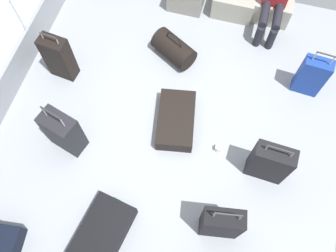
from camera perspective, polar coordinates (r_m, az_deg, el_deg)
The scene contains 13 objects.
ground_plane at distance 4.56m, azimuth 0.15°, elevation -0.60°, with size 4.40×5.20×0.06m, color gray.
gunwale_port at distance 5.05m, azimuth -24.47°, elevation 6.62°, with size 0.06×5.20×0.45m, color gray.
cargo_crate_1 at distance 5.60m, azimuth 10.77°, elevation 19.30°, with size 0.64×0.48×0.36m.
cargo_crate_2 at distance 5.64m, azimuth 16.41°, elevation 17.95°, with size 0.62×0.39×0.36m.
suitcase_0 at distance 3.88m, azimuth 8.63°, elevation -15.45°, with size 0.44×0.26×0.88m.
suitcase_1 at distance 4.35m, azimuth -16.71°, elevation -0.94°, with size 0.47×0.36×0.85m.
suitcase_2 at distance 4.88m, azimuth -17.41°, elevation 10.63°, with size 0.37×0.24×0.80m.
suitcase_3 at distance 4.47m, azimuth 1.33°, elevation 0.95°, with size 0.59×0.85×0.21m.
suitcase_4 at distance 4.18m, azimuth 16.25°, elevation -5.80°, with size 0.45×0.23×0.78m.
suitcase_5 at distance 4.14m, azimuth -10.64°, elevation -16.76°, with size 0.61×0.85×0.20m.
suitcase_6 at distance 4.91m, azimuth 22.38°, elevation 7.56°, with size 0.36×0.21×0.79m.
duffel_bag at distance 4.98m, azimuth 0.96°, elevation 12.50°, with size 0.68×0.58×0.47m.
paper_cup at distance 4.42m, azimuth 8.19°, elevation -3.64°, with size 0.08×0.08×0.10m, color white.
Camera 1 is at (0.48, -1.78, 4.14)m, focal length 37.32 mm.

